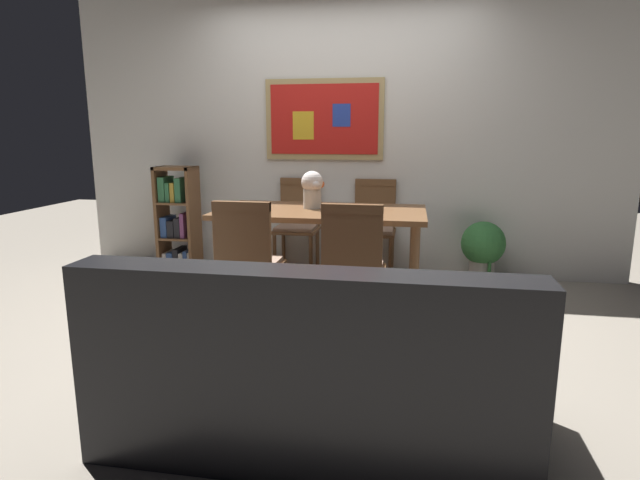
% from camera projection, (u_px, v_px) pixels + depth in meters
% --- Properties ---
extents(ground_plane, '(12.00, 12.00, 0.00)m').
position_uv_depth(ground_plane, '(315.00, 324.00, 3.68)').
color(ground_plane, gray).
extents(wall_back_with_painting, '(5.20, 0.14, 2.60)m').
position_uv_depth(wall_back_with_painting, '(344.00, 136.00, 4.87)').
color(wall_back_with_painting, silver).
rests_on(wall_back_with_painting, ground_plane).
extents(dining_table, '(1.63, 0.88, 0.74)m').
position_uv_depth(dining_table, '(321.00, 221.00, 4.10)').
color(dining_table, brown).
rests_on(dining_table, ground_plane).
extents(dining_chair_near_right, '(0.40, 0.41, 0.91)m').
position_uv_depth(dining_chair_near_right, '(353.00, 260.00, 3.32)').
color(dining_chair_near_right, brown).
rests_on(dining_chair_near_right, ground_plane).
extents(dining_chair_far_left, '(0.40, 0.41, 0.91)m').
position_uv_depth(dining_chair_far_left, '(298.00, 218.00, 4.92)').
color(dining_chair_far_left, brown).
rests_on(dining_chair_far_left, ground_plane).
extents(dining_chair_far_right, '(0.40, 0.41, 0.91)m').
position_uv_depth(dining_chair_far_right, '(374.00, 220.00, 4.80)').
color(dining_chair_far_right, brown).
rests_on(dining_chair_far_right, ground_plane).
extents(dining_chair_near_left, '(0.40, 0.41, 0.91)m').
position_uv_depth(dining_chair_near_left, '(248.00, 255.00, 3.44)').
color(dining_chair_near_left, brown).
rests_on(dining_chair_near_left, ground_plane).
extents(leather_couch, '(1.80, 0.84, 0.84)m').
position_uv_depth(leather_couch, '(311.00, 372.00, 2.26)').
color(leather_couch, black).
rests_on(leather_couch, ground_plane).
extents(bookshelf, '(0.36, 0.28, 1.02)m').
position_uv_depth(bookshelf, '(178.00, 224.00, 4.98)').
color(bookshelf, brown).
rests_on(bookshelf, ground_plane).
extents(potted_ivy, '(0.39, 0.39, 0.57)m').
position_uv_depth(potted_ivy, '(483.00, 248.00, 4.59)').
color(potted_ivy, '#B2ADA3').
rests_on(potted_ivy, ground_plane).
extents(flower_vase, '(0.18, 0.18, 0.30)m').
position_uv_depth(flower_vase, '(312.00, 188.00, 4.12)').
color(flower_vase, beige).
rests_on(flower_vase, dining_table).
extents(tv_remote, '(0.06, 0.16, 0.02)m').
position_uv_depth(tv_remote, '(363.00, 208.00, 4.08)').
color(tv_remote, black).
rests_on(tv_remote, dining_table).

